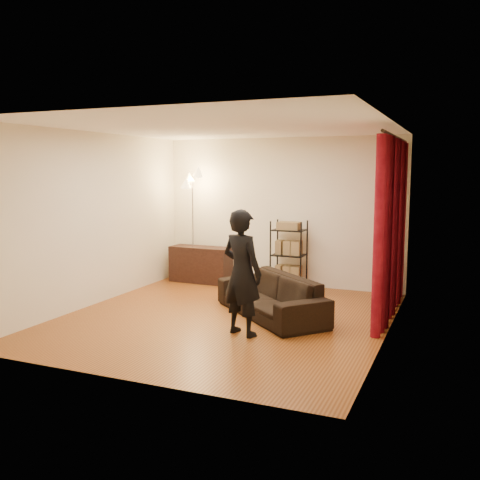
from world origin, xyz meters
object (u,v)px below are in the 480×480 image
at_px(person, 242,273).
at_px(floor_lamp, 193,227).
at_px(sofa, 271,296).
at_px(media_cabinet, 201,264).
at_px(wire_shelf, 289,255).
at_px(storage_boxes, 252,278).

height_order(person, floor_lamp, floor_lamp).
distance_m(sofa, person, 1.10).
distance_m(media_cabinet, wire_shelf, 1.74).
height_order(person, media_cabinet, person).
relative_size(media_cabinet, storage_boxes, 3.53).
distance_m(storage_boxes, floor_lamp, 1.49).
height_order(sofa, storage_boxes, sofa).
xyz_separation_m(sofa, storage_boxes, (-1.01, 1.82, -0.16)).
bearing_deg(storage_boxes, wire_shelf, 0.54).
xyz_separation_m(person, wire_shelf, (-0.26, 2.81, -0.20)).
distance_m(sofa, media_cabinet, 2.69).
bearing_deg(sofa, media_cabinet, -179.10).
height_order(media_cabinet, floor_lamp, floor_lamp).
bearing_deg(person, floor_lamp, -33.36).
xyz_separation_m(sofa, wire_shelf, (-0.31, 1.83, 0.32)).
height_order(wire_shelf, floor_lamp, floor_lamp).
height_order(sofa, media_cabinet, media_cabinet).
xyz_separation_m(person, media_cabinet, (-1.99, 2.74, -0.47)).
bearing_deg(media_cabinet, person, -52.78).
xyz_separation_m(media_cabinet, wire_shelf, (1.72, 0.07, 0.28)).
xyz_separation_m(storage_boxes, floor_lamp, (-1.17, -0.09, 0.91)).
distance_m(media_cabinet, storage_boxes, 1.05).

